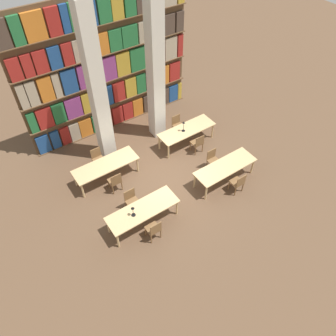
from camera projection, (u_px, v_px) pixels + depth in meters
ground_plane at (166, 178)px, 12.36m from camera, size 40.00×40.00×0.00m
bookshelf_bank at (108, 69)px, 12.66m from camera, size 7.15×0.35×5.50m
pillar_left at (97, 90)px, 11.09m from camera, size 0.52×0.52×6.00m
pillar_center at (155, 70)px, 12.00m from camera, size 0.52×0.52×6.00m
reading_table_0 at (143, 211)px, 10.51m from camera, size 2.40×0.82×0.74m
chair_0 at (154, 229)px, 10.24m from camera, size 0.42×0.40×0.90m
chair_1 at (132, 200)px, 11.02m from camera, size 0.42×0.40×0.90m
desk_lamp_0 at (133, 210)px, 10.10m from camera, size 0.14×0.14×0.42m
reading_table_1 at (225, 168)px, 11.82m from camera, size 2.40×0.82×0.74m
chair_2 at (238, 182)px, 11.57m from camera, size 0.42×0.40×0.90m
chair_3 at (213, 160)px, 12.35m from camera, size 0.42×0.40×0.90m
reading_table_2 at (106, 166)px, 11.88m from camera, size 2.40×0.82×0.74m
chair_4 at (115, 181)px, 11.61m from camera, size 0.42×0.40×0.90m
chair_5 at (98, 158)px, 12.39m from camera, size 0.42×0.40×0.90m
reading_table_3 at (187, 131)px, 13.24m from camera, size 2.40×0.82×0.74m
chair_6 at (198, 143)px, 12.99m from camera, size 0.42×0.40×0.90m
chair_7 at (177, 125)px, 13.77m from camera, size 0.42×0.40×0.90m
desk_lamp_1 at (184, 125)px, 12.88m from camera, size 0.14×0.14×0.47m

